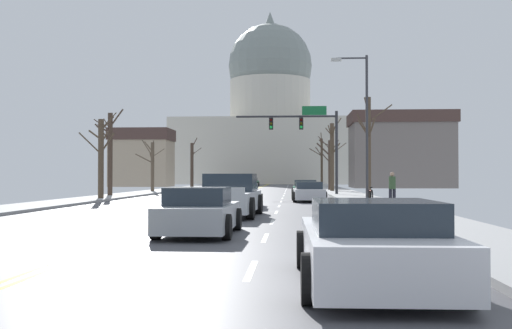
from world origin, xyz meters
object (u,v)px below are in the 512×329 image
pickup_truck_near_03 (228,197)px  pedestrian_00 (392,186)px  bicycle_parked (371,196)px  street_lamp_right (362,116)px  sedan_near_01 (309,192)px  sedan_oncoming_02 (241,184)px  sedan_near_00 (305,189)px  sedan_oncoming_01 (233,185)px  sedan_oncoming_03 (251,182)px  signal_gantry (308,131)px  sedan_near_04 (199,213)px  sedan_near_05 (371,245)px  sedan_near_02 (242,196)px  sedan_oncoming_00 (225,186)px

pickup_truck_near_03 → pedestrian_00: size_ratio=3.31×
pickup_truck_near_03 → bicycle_parked: 11.60m
street_lamp_right → sedan_near_01: size_ratio=1.74×
sedan_oncoming_02 → pedestrian_00: pedestrian_00 is taller
pedestrian_00 → sedan_near_00: bearing=108.0°
pickup_truck_near_03 → pedestrian_00: (7.49, 7.41, 0.30)m
sedan_oncoming_01 → sedan_oncoming_03: sedan_oncoming_03 is taller
sedan_near_00 → pickup_truck_near_03: size_ratio=0.87×
signal_gantry → sedan_oncoming_02: (-7.37, 25.22, -4.40)m
sedan_near_04 → bicycle_parked: 18.03m
sedan_oncoming_01 → sedan_near_00: bearing=-69.8°
signal_gantry → sedan_oncoming_03: 38.56m
sedan_near_05 → sedan_near_02: bearing=99.9°
sedan_near_00 → sedan_near_05: bearing=-89.6°
street_lamp_right → sedan_near_02: bearing=-153.4°
sedan_near_05 → sedan_oncoming_01: (-7.28, 53.52, -0.01)m
sedan_near_01 → sedan_near_02: size_ratio=1.01×
pedestrian_00 → bicycle_parked: bearing=111.4°
sedan_near_00 → sedan_oncoming_01: bearing=110.2°
bicycle_parked → sedan_oncoming_00: bearing=115.7°
sedan_near_00 → signal_gantry: bearing=85.2°
bicycle_parked → sedan_oncoming_01: bearing=109.2°
sedan_oncoming_02 → sedan_oncoming_01: bearing=-89.8°
sedan_near_00 → sedan_oncoming_03: 41.75m
sedan_near_01 → sedan_oncoming_02: 36.31m
sedan_near_02 → sedan_near_04: (0.01, -13.64, 0.03)m
sedan_near_05 → pedestrian_00: pedestrian_00 is taller
sedan_near_01 → sedan_oncoming_00: size_ratio=0.97×
sedan_near_00 → pickup_truck_near_03: pickup_truck_near_03 is taller
street_lamp_right → sedan_oncoming_00: 23.79m
sedan_oncoming_03 → pedestrian_00: bearing=-78.6°
sedan_near_05 → bicycle_parked: size_ratio=2.66×
pickup_truck_near_03 → pedestrian_00: pedestrian_00 is taller
sedan_oncoming_02 → pedestrian_00: bearing=-74.9°
sedan_near_01 → pickup_truck_near_03: pickup_truck_near_03 is taller
sedan_oncoming_01 → pedestrian_00: (11.15, -31.78, 0.46)m
pickup_truck_near_03 → sedan_oncoming_03: pickup_truck_near_03 is taller
sedan_near_02 → sedan_near_04: bearing=-90.0°
street_lamp_right → pickup_truck_near_03: 12.08m
sedan_near_04 → sedan_oncoming_01: 46.60m
pedestrian_00 → sedan_near_01: bearing=124.9°
sedan_near_02 → sedan_oncoming_02: size_ratio=0.95×
pedestrian_00 → pickup_truck_near_03: bearing=-135.3°
street_lamp_right → pickup_truck_near_03: bearing=-123.3°
signal_gantry → pickup_truck_near_03: 24.23m
sedan_near_04 → signal_gantry: bearing=83.2°
pickup_truck_near_03 → sedan_near_04: bearing=-89.9°
sedan_oncoming_01 → bicycle_parked: size_ratio=2.41×
pedestrian_00 → sedan_near_02: bearing=-172.1°
sedan_near_00 → sedan_near_04: bearing=-97.0°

